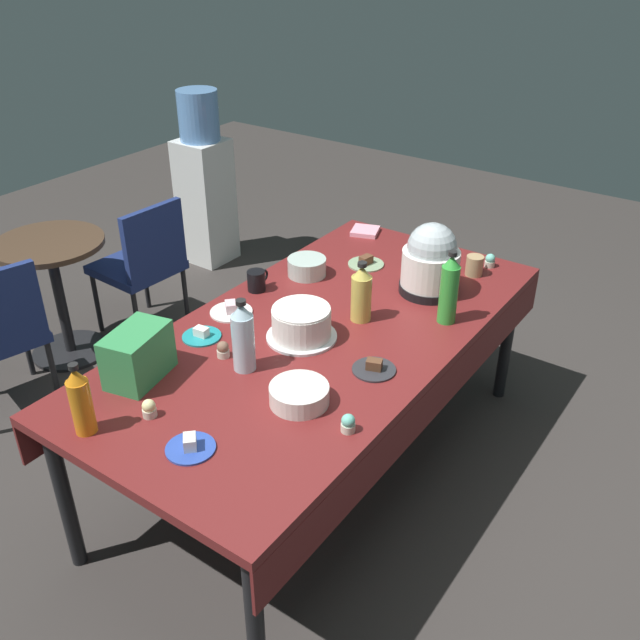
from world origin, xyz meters
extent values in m
plane|color=#383330|center=(0.00, 0.00, 0.00)|extent=(9.00, 9.00, 0.00)
cube|color=maroon|center=(0.00, 0.00, 0.73)|extent=(2.20, 1.10, 0.04)
cylinder|color=black|center=(-1.02, -0.47, 0.35)|extent=(0.06, 0.06, 0.71)
cylinder|color=black|center=(1.02, -0.47, 0.35)|extent=(0.06, 0.06, 0.71)
cylinder|color=black|center=(-1.02, 0.47, 0.35)|extent=(0.06, 0.06, 0.71)
cylinder|color=black|center=(1.02, 0.47, 0.35)|extent=(0.06, 0.06, 0.71)
cube|color=maroon|center=(0.00, -0.55, 0.62)|extent=(2.20, 0.01, 0.18)
cube|color=maroon|center=(0.00, 0.55, 0.62)|extent=(2.20, 0.01, 0.18)
cylinder|color=silver|center=(-0.09, 0.03, 0.76)|extent=(0.29, 0.29, 0.01)
cylinder|color=white|center=(-0.09, 0.03, 0.82)|extent=(0.24, 0.24, 0.12)
cylinder|color=white|center=(-0.09, 0.03, 0.89)|extent=(0.24, 0.24, 0.01)
cylinder|color=black|center=(0.57, -0.21, 0.77)|extent=(0.27, 0.27, 0.04)
cylinder|color=white|center=(0.57, -0.21, 0.87)|extent=(0.26, 0.26, 0.17)
sphere|color=#B2BCC1|center=(0.57, -0.21, 0.97)|extent=(0.22, 0.22, 0.22)
cylinder|color=#B2C6BC|center=(0.39, 0.35, 0.79)|extent=(0.19, 0.19, 0.09)
cylinder|color=silver|center=(-0.45, -0.23, 0.79)|extent=(0.22, 0.22, 0.07)
cylinder|color=#2D4CB2|center=(-0.86, -0.09, 0.75)|extent=(0.17, 0.17, 0.01)
cube|color=white|center=(-0.86, -0.09, 0.78)|extent=(0.07, 0.07, 0.04)
cylinder|color=teal|center=(-0.33, 0.37, 0.75)|extent=(0.16, 0.16, 0.01)
cube|color=white|center=(-0.33, 0.37, 0.78)|extent=(0.05, 0.06, 0.04)
cylinder|color=#8CA87F|center=(0.64, 0.17, 0.75)|extent=(0.18, 0.18, 0.01)
cube|color=brown|center=(0.64, 0.17, 0.78)|extent=(0.07, 0.06, 0.04)
cylinder|color=white|center=(-0.10, 0.40, 0.75)|extent=(0.19, 0.19, 0.01)
cube|color=beige|center=(-0.10, 0.40, 0.78)|extent=(0.08, 0.08, 0.04)
cylinder|color=#2D2D33|center=(-0.12, -0.34, 0.75)|extent=(0.17, 0.17, 0.01)
cube|color=brown|center=(-0.12, -0.34, 0.78)|extent=(0.06, 0.07, 0.04)
cylinder|color=beige|center=(0.69, -0.03, 0.77)|extent=(0.05, 0.05, 0.03)
sphere|color=#6BC6B2|center=(0.69, -0.03, 0.79)|extent=(0.05, 0.05, 0.05)
cylinder|color=beige|center=(-0.38, 0.20, 0.77)|extent=(0.05, 0.05, 0.03)
sphere|color=brown|center=(-0.38, 0.20, 0.79)|extent=(0.05, 0.05, 0.05)
cylinder|color=beige|center=(-0.48, -0.46, 0.77)|extent=(0.05, 0.05, 0.03)
sphere|color=#6BC6B2|center=(-0.48, -0.46, 0.79)|extent=(0.05, 0.05, 0.05)
cylinder|color=beige|center=(0.98, -0.34, 0.77)|extent=(0.05, 0.05, 0.03)
sphere|color=#6BC6B2|center=(0.98, -0.34, 0.79)|extent=(0.05, 0.05, 0.05)
cylinder|color=beige|center=(-0.81, 0.15, 0.77)|extent=(0.05, 0.05, 0.03)
sphere|color=beige|center=(-0.81, 0.15, 0.79)|extent=(0.05, 0.05, 0.05)
cylinder|color=green|center=(0.37, -0.40, 0.88)|extent=(0.08, 0.08, 0.26)
cone|color=green|center=(0.37, -0.40, 1.03)|extent=(0.07, 0.07, 0.05)
cylinder|color=black|center=(0.37, -0.40, 1.07)|extent=(0.04, 0.04, 0.02)
cylinder|color=gold|center=(0.18, -0.09, 0.85)|extent=(0.09, 0.09, 0.20)
cone|color=gold|center=(0.18, -0.09, 0.98)|extent=(0.08, 0.08, 0.05)
cylinder|color=black|center=(0.18, -0.09, 1.01)|extent=(0.04, 0.04, 0.02)
cylinder|color=orange|center=(-0.99, 0.27, 0.85)|extent=(0.07, 0.07, 0.20)
cone|color=orange|center=(-0.99, 0.27, 0.98)|extent=(0.07, 0.07, 0.05)
cylinder|color=black|center=(-0.99, 0.27, 1.01)|extent=(0.03, 0.03, 0.02)
cylinder|color=silver|center=(-0.40, 0.07, 0.87)|extent=(0.09, 0.09, 0.23)
cone|color=silver|center=(-0.40, 0.07, 1.01)|extent=(0.08, 0.08, 0.05)
cylinder|color=black|center=(-0.40, 0.07, 1.04)|extent=(0.04, 0.04, 0.02)
cylinder|color=tan|center=(0.85, -0.31, 0.80)|extent=(0.08, 0.08, 0.10)
torus|color=tan|center=(0.91, -0.31, 0.80)|extent=(0.06, 0.01, 0.06)
cylinder|color=black|center=(0.12, 0.45, 0.80)|extent=(0.08, 0.08, 0.10)
torus|color=black|center=(0.18, 0.45, 0.80)|extent=(0.06, 0.01, 0.06)
cylinder|color=navy|center=(0.81, -0.05, 0.79)|extent=(0.08, 0.08, 0.08)
torus|color=navy|center=(0.86, -0.05, 0.80)|extent=(0.05, 0.01, 0.05)
cylinder|color=olive|center=(0.96, 0.04, 0.80)|extent=(0.07, 0.07, 0.10)
torus|color=olive|center=(1.01, 0.04, 0.80)|extent=(0.06, 0.01, 0.06)
cube|color=#338C4C|center=(-0.67, 0.36, 0.85)|extent=(0.29, 0.21, 0.20)
cube|color=pink|center=(0.98, 0.39, 0.76)|extent=(0.18, 0.18, 0.02)
cylinder|color=black|center=(-0.32, 1.77, 0.20)|extent=(0.04, 0.04, 0.40)
cylinder|color=black|center=(-0.41, 1.40, 0.20)|extent=(0.04, 0.04, 0.40)
cube|color=navy|center=(0.40, 1.63, 0.42)|extent=(0.46, 0.46, 0.05)
cube|color=navy|center=(0.39, 1.43, 0.65)|extent=(0.42, 0.06, 0.40)
cylinder|color=black|center=(0.60, 1.81, 0.20)|extent=(0.03, 0.03, 0.40)
cylinder|color=black|center=(0.22, 1.83, 0.20)|extent=(0.03, 0.03, 0.40)
cylinder|color=black|center=(0.58, 1.43, 0.20)|extent=(0.03, 0.03, 0.40)
cylinder|color=black|center=(0.20, 1.45, 0.20)|extent=(0.03, 0.03, 0.40)
cylinder|color=#473323|center=(-0.05, 1.78, 0.70)|extent=(0.60, 0.60, 0.03)
cylinder|color=black|center=(-0.05, 1.78, 0.35)|extent=(0.06, 0.06, 0.67)
cylinder|color=black|center=(-0.05, 1.78, 0.01)|extent=(0.44, 0.44, 0.02)
cube|color=silver|center=(1.40, 2.00, 0.45)|extent=(0.32, 0.32, 0.90)
cylinder|color=#6699D8|center=(1.40, 2.00, 1.07)|extent=(0.28, 0.28, 0.34)
camera|label=1|loc=(-2.04, -1.44, 2.27)|focal=39.13mm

